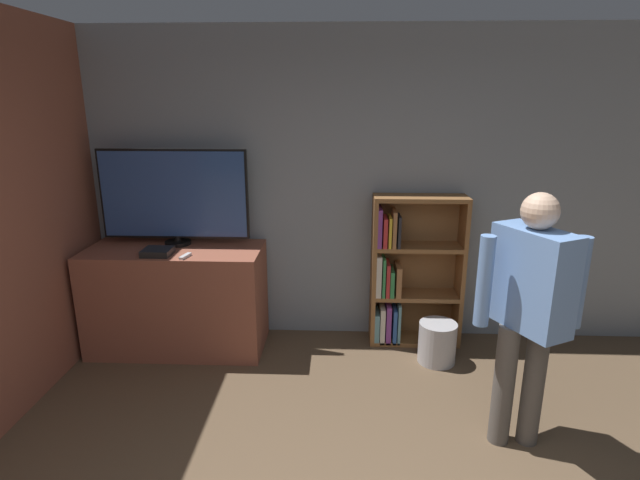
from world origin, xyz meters
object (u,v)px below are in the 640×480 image
object	(u,v)px
person	(529,301)
waste_bin	(437,342)
bookshelf	(406,274)
television	(174,196)
game_console	(158,252)

from	to	relation	value
person	waste_bin	bearing A→B (deg)	170.05
bookshelf	person	size ratio (longest dim) A/B	0.82
waste_bin	television	bearing A→B (deg)	172.21
game_console	person	xyz separation A→B (m)	(2.58, -0.99, 0.04)
television	waste_bin	bearing A→B (deg)	-7.79
television	bookshelf	size ratio (longest dim) A/B	0.94
waste_bin	game_console	bearing A→B (deg)	179.96
person	waste_bin	xyz separation A→B (m)	(-0.31, 0.99, -0.79)
bookshelf	waste_bin	bearing A→B (deg)	-58.20
television	bookshelf	bearing A→B (deg)	2.01
bookshelf	person	bearing A→B (deg)	-68.45
television	bookshelf	distance (m)	2.10
television	waste_bin	world-z (taller)	television
person	waste_bin	size ratio (longest dim) A/B	4.69
television	game_console	world-z (taller)	television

